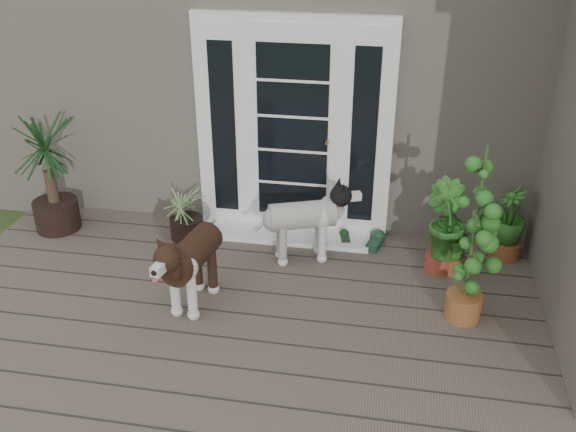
# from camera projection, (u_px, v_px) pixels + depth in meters

# --- Properties ---
(deck) EXTENTS (6.20, 4.60, 0.12)m
(deck) POSITION_uv_depth(u_px,v_px,m) (269.00, 378.00, 4.66)
(deck) COLOR #6B5B4C
(deck) RESTS_ON ground
(house_main) EXTENTS (7.40, 4.00, 3.10)m
(house_main) POSITION_uv_depth(u_px,v_px,m) (338.00, 45.00, 7.68)
(house_main) COLOR #665E54
(house_main) RESTS_ON ground
(door_unit) EXTENTS (1.90, 0.14, 2.15)m
(door_unit) POSITION_uv_depth(u_px,v_px,m) (293.00, 129.00, 6.08)
(door_unit) COLOR white
(door_unit) RESTS_ON deck
(door_step) EXTENTS (1.60, 0.40, 0.05)m
(door_step) POSITION_uv_depth(u_px,v_px,m) (290.00, 234.00, 6.40)
(door_step) COLOR white
(door_step) RESTS_ON deck
(brindle_dog) EXTENTS (0.50, 0.90, 0.71)m
(brindle_dog) POSITION_uv_depth(u_px,v_px,m) (193.00, 267.00, 5.23)
(brindle_dog) COLOR #361F13
(brindle_dog) RESTS_ON deck
(white_dog) EXTENTS (0.89, 0.61, 0.68)m
(white_dog) POSITION_uv_depth(u_px,v_px,m) (302.00, 227.00, 5.88)
(white_dog) COLOR silver
(white_dog) RESTS_ON deck
(spider_plant) EXTENTS (0.67, 0.67, 0.58)m
(spider_plant) POSITION_uv_depth(u_px,v_px,m) (185.00, 211.00, 6.27)
(spider_plant) COLOR #96A766
(spider_plant) RESTS_ON deck
(yucca) EXTENTS (0.85, 0.85, 1.23)m
(yucca) POSITION_uv_depth(u_px,v_px,m) (49.00, 174.00, 6.29)
(yucca) COLOR black
(yucca) RESTS_ON deck
(herb_a) EXTENTS (0.54, 0.54, 0.56)m
(herb_a) POSITION_uv_depth(u_px,v_px,m) (454.00, 244.00, 5.73)
(herb_a) COLOR #175019
(herb_a) RESTS_ON deck
(herb_b) EXTENTS (0.61, 0.61, 0.65)m
(herb_b) POSITION_uv_depth(u_px,v_px,m) (442.00, 238.00, 5.72)
(herb_b) COLOR #1D641C
(herb_b) RESTS_ON deck
(herb_c) EXTENTS (0.41, 0.41, 0.59)m
(herb_c) POSITION_uv_depth(u_px,v_px,m) (508.00, 229.00, 5.95)
(herb_c) COLOR #1E5518
(herb_c) RESTS_ON deck
(sapling) EXTENTS (0.48, 0.48, 1.56)m
(sapling) POSITION_uv_depth(u_px,v_px,m) (474.00, 234.00, 4.87)
(sapling) COLOR #1F5718
(sapling) RESTS_ON deck
(clog_left) EXTENTS (0.17, 0.28, 0.08)m
(clog_left) POSITION_uv_depth(u_px,v_px,m) (345.00, 238.00, 6.31)
(clog_left) COLOR black
(clog_left) RESTS_ON deck
(clog_right) EXTENTS (0.24, 0.37, 0.10)m
(clog_right) POSITION_uv_depth(u_px,v_px,m) (376.00, 241.00, 6.22)
(clog_right) COLOR #163721
(clog_right) RESTS_ON deck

